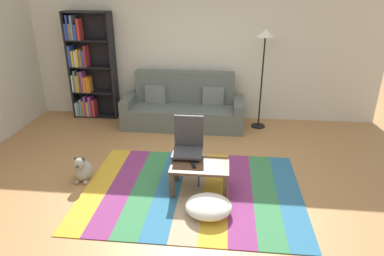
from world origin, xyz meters
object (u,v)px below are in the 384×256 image
object	(u,v)px
pouf	(209,206)
standing_lamp	(265,46)
coffee_table	(200,169)
dog	(83,170)
bookshelf	(87,69)
folding_chair	(188,143)
couch	(184,108)
tv_remote	(193,165)

from	to	relation	value
pouf	standing_lamp	xyz separation A→B (m)	(0.79, 2.80, 1.42)
coffee_table	pouf	xyz separation A→B (m)	(0.15, -0.50, -0.21)
dog	bookshelf	bearing A→B (deg)	108.50
folding_chair	couch	bearing A→B (deg)	148.49
coffee_table	folding_chair	xyz separation A→B (m)	(-0.19, 0.32, 0.22)
dog	standing_lamp	distance (m)	3.66
coffee_table	dog	size ratio (longest dim) A/B	1.90
standing_lamp	bookshelf	bearing A→B (deg)	176.09
bookshelf	standing_lamp	world-z (taller)	bookshelf
couch	pouf	size ratio (longest dim) A/B	4.05
coffee_table	standing_lamp	world-z (taller)	standing_lamp
coffee_table	couch	bearing A→B (deg)	102.40
coffee_table	pouf	size ratio (longest dim) A/B	1.35
bookshelf	pouf	world-z (taller)	bookshelf
coffee_table	tv_remote	distance (m)	0.12
dog	standing_lamp	size ratio (longest dim) A/B	0.22
standing_lamp	tv_remote	size ratio (longest dim) A/B	12.18
bookshelf	coffee_table	size ratio (longest dim) A/B	2.74
pouf	folding_chair	xyz separation A→B (m)	(-0.34, 0.82, 0.43)
tv_remote	folding_chair	world-z (taller)	folding_chair
bookshelf	standing_lamp	size ratio (longest dim) A/B	1.13
couch	coffee_table	size ratio (longest dim) A/B	2.99
dog	tv_remote	xyz separation A→B (m)	(1.55, -0.13, 0.24)
pouf	dog	distance (m)	1.87
coffee_table	dog	bearing A→B (deg)	176.68
coffee_table	dog	xyz separation A→B (m)	(-1.63, 0.09, -0.16)
tv_remote	standing_lamp	bearing A→B (deg)	50.14
bookshelf	folding_chair	bearing A→B (deg)	-44.48
coffee_table	folding_chair	world-z (taller)	folding_chair
bookshelf	pouf	xyz separation A→B (m)	(2.60, -3.04, -0.88)
couch	bookshelf	bearing A→B (deg)	171.77
dog	folding_chair	bearing A→B (deg)	8.86
couch	bookshelf	xyz separation A→B (m)	(-1.95, 0.28, 0.65)
couch	tv_remote	xyz separation A→B (m)	(0.41, -2.29, 0.06)
bookshelf	standing_lamp	bearing A→B (deg)	-3.91
pouf	tv_remote	bearing A→B (deg)	116.41
pouf	standing_lamp	size ratio (longest dim) A/B	0.31
couch	pouf	xyz separation A→B (m)	(0.64, -2.75, -0.23)
standing_lamp	folding_chair	bearing A→B (deg)	-119.58
standing_lamp	pouf	bearing A→B (deg)	-105.78
dog	tv_remote	size ratio (longest dim) A/B	2.65
coffee_table	standing_lamp	bearing A→B (deg)	67.83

